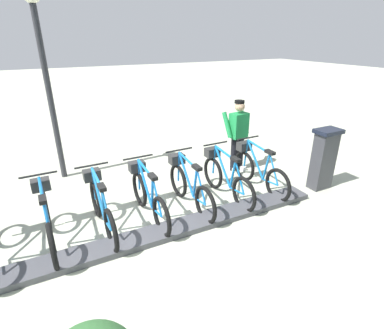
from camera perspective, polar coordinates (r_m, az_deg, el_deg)
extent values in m
plane|color=#B7BAA3|center=(4.97, -7.81, -13.76)|extent=(60.00, 60.00, 0.00)
cube|color=#47474C|center=(4.94, -7.84, -13.30)|extent=(0.44, 6.37, 0.10)
cube|color=#38383D|center=(6.73, 23.56, 0.58)|extent=(0.28, 0.44, 1.20)
cube|color=#194C8C|center=(6.70, 23.08, 3.78)|extent=(0.03, 0.30, 0.40)
cube|color=black|center=(6.53, 24.45, 5.77)|extent=(0.36, 0.52, 0.08)
torus|color=black|center=(6.00, 15.94, -3.80)|extent=(0.67, 0.08, 0.67)
torus|color=black|center=(6.70, 9.84, -0.28)|extent=(0.67, 0.08, 0.67)
cylinder|color=#1A75BB|center=(6.35, 11.89, 0.95)|extent=(0.60, 0.06, 0.70)
cylinder|color=#1A75BB|center=(6.13, 13.88, -0.43)|extent=(0.16, 0.05, 0.61)
cylinder|color=#1A75BB|center=(6.20, 12.46, 3.33)|extent=(0.69, 0.06, 0.11)
cylinder|color=#1A75BB|center=(6.14, 14.57, -3.26)|extent=(0.43, 0.04, 0.09)
cylinder|color=#1A75BB|center=(5.98, 15.24, -0.90)|extent=(0.33, 0.04, 0.56)
cylinder|color=#1A75BB|center=(6.56, 10.18, 2.09)|extent=(0.10, 0.04, 0.62)
cube|color=black|center=(5.97, 14.56, 2.27)|extent=(0.22, 0.10, 0.06)
cylinder|color=black|center=(6.42, 10.57, 4.98)|extent=(0.04, 0.54, 0.03)
cube|color=#2D2D2D|center=(6.58, 9.84, 3.43)|extent=(0.21, 0.28, 0.18)
torus|color=black|center=(5.53, 9.79, -5.61)|extent=(0.67, 0.08, 0.67)
torus|color=black|center=(6.29, 3.99, -1.60)|extent=(0.67, 0.08, 0.67)
cylinder|color=#156FB9|center=(5.91, 5.82, -0.37)|extent=(0.60, 0.06, 0.70)
cylinder|color=#156FB9|center=(5.67, 7.73, -1.91)|extent=(0.16, 0.05, 0.61)
cylinder|color=#156FB9|center=(5.75, 6.27, 2.16)|extent=(0.69, 0.06, 0.11)
cylinder|color=#156FB9|center=(5.69, 8.47, -4.97)|extent=(0.43, 0.04, 0.09)
cylinder|color=#156FB9|center=(5.51, 9.02, -2.47)|extent=(0.33, 0.04, 0.56)
cylinder|color=#156FB9|center=(6.14, 4.22, 0.90)|extent=(0.10, 0.04, 0.62)
cube|color=black|center=(5.50, 8.27, 0.98)|extent=(0.22, 0.10, 0.06)
cylinder|color=black|center=(5.99, 4.47, 3.96)|extent=(0.04, 0.54, 0.03)
cube|color=#2D2D2D|center=(6.15, 3.86, 2.33)|extent=(0.21, 0.28, 0.18)
torus|color=black|center=(5.14, 2.56, -7.65)|extent=(0.67, 0.08, 0.67)
torus|color=black|center=(5.95, -2.61, -3.07)|extent=(0.67, 0.08, 0.67)
cylinder|color=blue|center=(5.55, -1.12, -1.87)|extent=(0.60, 0.06, 0.70)
cylinder|color=blue|center=(5.30, 0.59, -3.59)|extent=(0.16, 0.05, 0.61)
cylinder|color=blue|center=(5.38, -0.85, 0.79)|extent=(0.69, 0.06, 0.11)
cylinder|color=blue|center=(5.31, 1.37, -6.87)|extent=(0.43, 0.04, 0.09)
cylinder|color=blue|center=(5.12, 1.74, -4.26)|extent=(0.33, 0.04, 0.56)
cylinder|color=blue|center=(5.80, -2.54, -0.46)|extent=(0.10, 0.04, 0.62)
cube|color=black|center=(5.11, 0.93, -0.55)|extent=(0.22, 0.10, 0.06)
cylinder|color=black|center=(5.64, -2.47, 2.76)|extent=(0.04, 0.54, 0.03)
cube|color=#2D2D2D|center=(5.81, -2.91, 1.06)|extent=(0.21, 0.28, 0.18)
torus|color=black|center=(4.85, -5.78, -9.82)|extent=(0.67, 0.08, 0.67)
torus|color=black|center=(5.71, -9.91, -4.64)|extent=(0.67, 0.08, 0.67)
cylinder|color=blue|center=(5.29, -8.90, -3.51)|extent=(0.60, 0.06, 0.70)
cylinder|color=blue|center=(5.02, -7.52, -5.43)|extent=(0.16, 0.05, 0.61)
cylinder|color=blue|center=(5.11, -8.87, -0.77)|extent=(0.69, 0.06, 0.11)
cylinder|color=blue|center=(5.03, -6.72, -8.90)|extent=(0.43, 0.04, 0.09)
cylinder|color=blue|center=(4.83, -6.62, -6.22)|extent=(0.33, 0.04, 0.56)
cylinder|color=blue|center=(5.55, -10.03, -1.96)|extent=(0.10, 0.04, 0.62)
cube|color=black|center=(4.82, -7.47, -2.29)|extent=(0.22, 0.10, 0.06)
cylinder|color=black|center=(5.38, -10.18, 1.37)|extent=(0.04, 0.54, 0.03)
cube|color=#2D2D2D|center=(5.56, -10.39, -0.37)|extent=(0.21, 0.28, 0.18)
torus|color=black|center=(4.68, -15.06, -11.96)|extent=(0.67, 0.08, 0.67)
torus|color=black|center=(5.57, -17.75, -6.24)|extent=(0.67, 0.08, 0.67)
cylinder|color=#1F74B9|center=(5.14, -17.34, -5.21)|extent=(0.60, 0.06, 0.70)
cylinder|color=#1F74B9|center=(4.86, -16.43, -7.31)|extent=(0.16, 0.05, 0.61)
cylinder|color=#1F74B9|center=(4.95, -17.61, -2.45)|extent=(0.69, 0.06, 0.11)
cylinder|color=#1F74B9|center=(4.87, -15.65, -10.91)|extent=(0.43, 0.04, 0.09)
cylinder|color=#1F74B9|center=(4.66, -15.87, -8.22)|extent=(0.33, 0.04, 0.56)
cylinder|color=#1F74B9|center=(5.40, -18.08, -3.53)|extent=(0.10, 0.04, 0.62)
cube|color=black|center=(4.65, -16.72, -4.14)|extent=(0.22, 0.10, 0.06)
cylinder|color=black|center=(5.23, -18.49, -0.16)|extent=(0.04, 0.54, 0.03)
cube|color=#2D2D2D|center=(5.42, -18.43, -1.89)|extent=(0.21, 0.28, 0.18)
torus|color=black|center=(4.64, -24.90, -13.87)|extent=(0.67, 0.08, 0.67)
torus|color=black|center=(5.54, -25.88, -7.76)|extent=(0.67, 0.08, 0.67)
cylinder|color=blue|center=(5.10, -26.14, -6.86)|extent=(0.60, 0.06, 0.70)
cylinder|color=blue|center=(4.82, -25.78, -9.08)|extent=(0.16, 0.05, 0.61)
cylinder|color=blue|center=(4.92, -26.70, -4.14)|extent=(0.69, 0.06, 0.11)
cylinder|color=blue|center=(4.83, -25.08, -12.72)|extent=(0.43, 0.04, 0.09)
cylinder|color=blue|center=(4.62, -25.64, -10.08)|extent=(0.33, 0.04, 0.56)
cylinder|color=blue|center=(5.37, -26.43, -5.08)|extent=(0.10, 0.04, 0.62)
cube|color=black|center=(4.61, -26.44, -5.96)|extent=(0.22, 0.10, 0.06)
cylinder|color=black|center=(5.20, -27.10, -1.74)|extent=(0.04, 0.54, 0.03)
cube|color=#2D2D2D|center=(5.39, -26.74, -3.43)|extent=(0.21, 0.28, 0.18)
cube|color=white|center=(7.27, 7.38, -0.65)|extent=(0.27, 0.15, 0.10)
cube|color=white|center=(7.33, 9.28, -0.56)|extent=(0.27, 0.15, 0.10)
cylinder|color=black|center=(7.09, 7.92, 2.01)|extent=(0.15, 0.15, 0.82)
cylinder|color=black|center=(7.22, 9.09, 2.34)|extent=(0.15, 0.15, 0.82)
cube|color=#1E8E47|center=(6.95, 8.84, 7.34)|extent=(0.31, 0.43, 0.56)
cylinder|color=#1E8E47|center=(6.84, 6.68, 7.45)|extent=(0.35, 0.15, 0.57)
cylinder|color=#1E8E47|center=(7.18, 9.81, 8.04)|extent=(0.35, 0.15, 0.57)
sphere|color=tan|center=(6.84, 9.06, 10.80)|extent=(0.22, 0.22, 0.22)
cylinder|color=black|center=(6.84, 8.99, 11.65)|extent=(0.22, 0.22, 0.06)
cylinder|color=#2D2D33|center=(6.99, -25.27, 11.30)|extent=(0.12, 0.12, 3.57)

